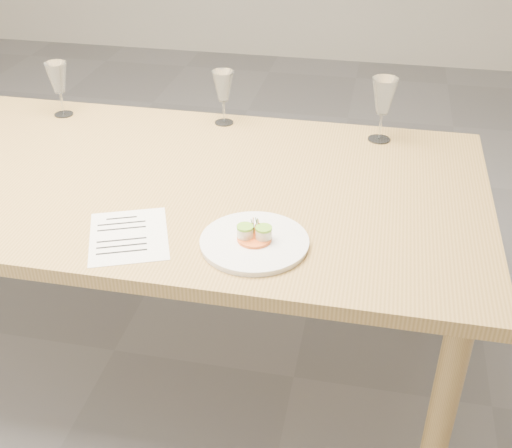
% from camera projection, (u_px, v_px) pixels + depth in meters
% --- Properties ---
extents(ground, '(7.00, 7.00, 0.00)m').
position_uv_depth(ground, '(114.00, 350.00, 2.36)').
color(ground, slate).
rests_on(ground, ground).
extents(dining_table, '(2.40, 1.00, 0.75)m').
position_uv_depth(dining_table, '(88.00, 188.00, 1.99)').
color(dining_table, tan).
rests_on(dining_table, ground).
extents(dinner_plate, '(0.27, 0.27, 0.07)m').
position_uv_depth(dinner_plate, '(255.00, 241.00, 1.60)').
color(dinner_plate, white).
rests_on(dinner_plate, dining_table).
extents(recipe_sheet, '(0.27, 0.30, 0.00)m').
position_uv_depth(recipe_sheet, '(129.00, 236.00, 1.64)').
color(recipe_sheet, white).
rests_on(recipe_sheet, dining_table).
extents(wine_glass_1, '(0.08, 0.08, 0.19)m').
position_uv_depth(wine_glass_1, '(58.00, 79.00, 2.24)').
color(wine_glass_1, white).
rests_on(wine_glass_1, dining_table).
extents(wine_glass_2, '(0.07, 0.07, 0.19)m').
position_uv_depth(wine_glass_2, '(223.00, 87.00, 2.18)').
color(wine_glass_2, white).
rests_on(wine_glass_2, dining_table).
extents(wine_glass_3, '(0.08, 0.08, 0.21)m').
position_uv_depth(wine_glass_3, '(384.00, 98.00, 2.05)').
color(wine_glass_3, white).
rests_on(wine_glass_3, dining_table).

